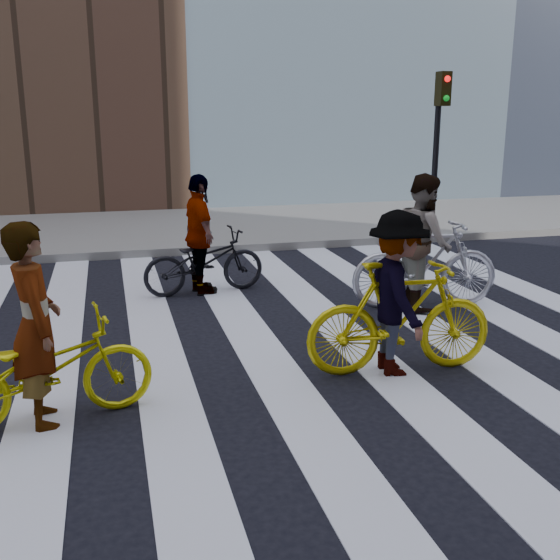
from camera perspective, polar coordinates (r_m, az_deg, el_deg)
name	(u,v)px	position (r m, az deg, el deg)	size (l,w,h in m)	color
ground	(304,342)	(7.56, 2.08, -5.40)	(100.00, 100.00, 0.00)	black
sidewalk_far	(206,227)	(14.67, -6.43, 4.57)	(100.00, 5.00, 0.15)	gray
zebra_crosswalk	(304,341)	(7.56, 2.08, -5.35)	(8.25, 10.00, 0.01)	white
traffic_signal	(439,127)	(13.75, 13.69, 12.86)	(0.22, 0.42, 3.33)	black
bike_yellow_left	(46,370)	(5.87, -19.70, -7.39)	(0.62, 1.78, 0.93)	yellow
bike_silver_mid	(425,264)	(8.94, 12.55, 1.40)	(0.56, 2.00, 1.20)	silver
bike_yellow_right	(400,317)	(6.64, 10.44, -3.22)	(0.54, 1.92, 1.15)	#D0BA0B
bike_dark_rear	(204,262)	(9.51, -6.63, 1.60)	(0.62, 1.78, 0.93)	black
rider_left	(35,325)	(5.74, -20.53, -3.71)	(0.63, 0.41, 1.73)	slate
rider_mid	(423,242)	(8.86, 12.37, 3.27)	(0.87, 0.68, 1.80)	slate
rider_right	(397,294)	(6.55, 10.15, -1.19)	(1.07, 0.61, 1.65)	slate
rider_rear	(200,235)	(9.43, -7.00, 3.93)	(1.01, 0.42, 1.72)	slate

